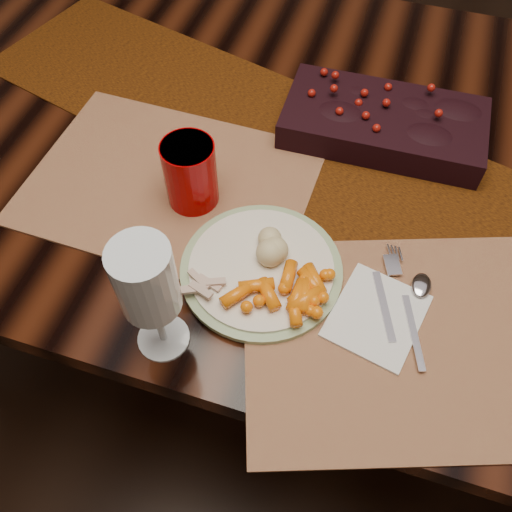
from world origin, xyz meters
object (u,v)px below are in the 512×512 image
(centerpiece, at_px, (384,119))
(red_cup, at_px, (190,174))
(wine_glass, at_px, (152,301))
(baby_carrots, at_px, (273,294))
(turkey_shreds, at_px, (207,283))
(napkin, at_px, (377,316))
(placemat_main, at_px, (411,339))
(dinner_plate, at_px, (261,268))
(mashed_potatoes, at_px, (269,241))
(dining_table, at_px, (310,263))

(centerpiece, relative_size, red_cup, 3.04)
(red_cup, xyz_separation_m, wine_glass, (0.05, -0.25, 0.04))
(baby_carrots, distance_m, turkey_shreds, 0.09)
(baby_carrots, height_order, napkin, baby_carrots)
(placemat_main, xyz_separation_m, red_cup, (-0.38, 0.15, 0.06))
(baby_carrots, distance_m, wine_glass, 0.18)
(baby_carrots, relative_size, red_cup, 1.08)
(centerpiece, xyz_separation_m, baby_carrots, (-0.09, -0.39, -0.01))
(placemat_main, relative_size, dinner_plate, 1.90)
(wine_glass, bearing_deg, dinner_plate, 56.42)
(napkin, bearing_deg, red_cup, 170.79)
(mashed_potatoes, bearing_deg, turkey_shreds, -126.23)
(dining_table, xyz_separation_m, dinner_plate, (-0.03, -0.29, 0.39))
(mashed_potatoes, bearing_deg, napkin, -17.35)
(dinner_plate, bearing_deg, red_cup, 145.00)
(dinner_plate, relative_size, red_cup, 2.12)
(placemat_main, distance_m, napkin, 0.06)
(centerpiece, xyz_separation_m, mashed_potatoes, (-0.12, -0.31, 0.00))
(turkey_shreds, height_order, wine_glass, wine_glass)
(napkin, bearing_deg, mashed_potatoes, 174.89)
(dinner_plate, bearing_deg, centerpiece, 71.20)
(centerpiece, xyz_separation_m, napkin, (0.06, -0.37, -0.03))
(centerpiece, bearing_deg, wine_glass, -113.56)
(mashed_potatoes, xyz_separation_m, red_cup, (-0.15, 0.07, 0.02))
(dinner_plate, xyz_separation_m, mashed_potatoes, (0.00, 0.03, 0.03))
(dinner_plate, height_order, turkey_shreds, turkey_shreds)
(napkin, height_order, wine_glass, wine_glass)
(dining_table, xyz_separation_m, centerpiece, (0.08, 0.05, 0.41))
(centerpiece, relative_size, dinner_plate, 1.44)
(dining_table, bearing_deg, mashed_potatoes, -96.83)
(red_cup, bearing_deg, placemat_main, -21.25)
(centerpiece, bearing_deg, dining_table, -148.37)
(red_cup, bearing_deg, baby_carrots, -40.03)
(wine_glass, bearing_deg, mashed_potatoes, 60.82)
(wine_glass, bearing_deg, napkin, 23.70)
(centerpiece, distance_m, baby_carrots, 0.40)
(placemat_main, relative_size, turkey_shreds, 6.28)
(turkey_shreds, xyz_separation_m, napkin, (0.24, 0.03, -0.02))
(baby_carrots, height_order, wine_glass, wine_glass)
(placemat_main, xyz_separation_m, napkin, (-0.05, 0.02, 0.00))
(dining_table, distance_m, wine_glass, 0.66)
(placemat_main, bearing_deg, centerpiece, 86.90)
(turkey_shreds, bearing_deg, napkin, 7.85)
(placemat_main, bearing_deg, napkin, 140.76)
(centerpiece, height_order, red_cup, red_cup)
(centerpiece, height_order, mashed_potatoes, centerpiece)
(baby_carrots, distance_m, mashed_potatoes, 0.08)
(placemat_main, height_order, red_cup, red_cup)
(baby_carrots, distance_m, napkin, 0.15)
(baby_carrots, distance_m, red_cup, 0.24)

